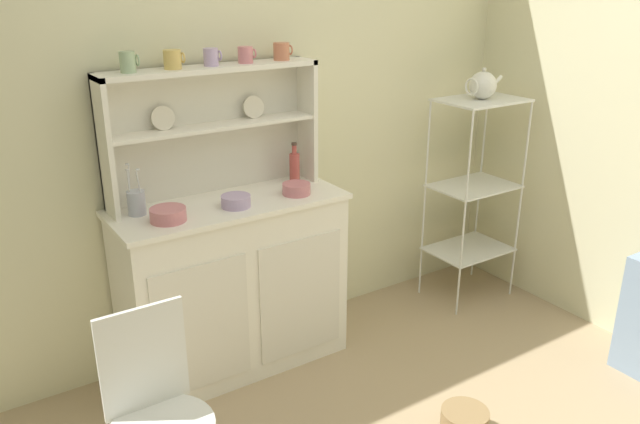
% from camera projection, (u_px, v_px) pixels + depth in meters
% --- Properties ---
extents(wall_back, '(3.84, 0.05, 2.50)m').
position_uv_depth(wall_back, '(255.00, 109.00, 3.22)').
color(wall_back, beige).
rests_on(wall_back, ground).
extents(hutch_cabinet, '(1.12, 0.45, 0.88)m').
position_uv_depth(hutch_cabinet, '(234.00, 284.00, 3.15)').
color(hutch_cabinet, white).
rests_on(hutch_cabinet, ground).
extents(hutch_shelf_unit, '(1.05, 0.18, 0.62)m').
position_uv_depth(hutch_shelf_unit, '(210.00, 119.00, 3.00)').
color(hutch_shelf_unit, silver).
rests_on(hutch_shelf_unit, hutch_cabinet).
extents(bakers_rack, '(0.49, 0.35, 1.23)m').
position_uv_depth(bakers_rack, '(474.00, 179.00, 3.76)').
color(bakers_rack, silver).
rests_on(bakers_rack, ground).
extents(wire_chair, '(0.36, 0.36, 0.85)m').
position_uv_depth(wire_chair, '(155.00, 403.00, 2.18)').
color(wire_chair, white).
rests_on(wire_chair, ground).
extents(floor_basket, '(0.21, 0.21, 0.12)m').
position_uv_depth(floor_basket, '(464.00, 423.00, 2.77)').
color(floor_basket, '#93754C').
rests_on(floor_basket, ground).
extents(cup_sage_0, '(0.08, 0.07, 0.09)m').
position_uv_depth(cup_sage_0, '(128.00, 62.00, 2.67)').
color(cup_sage_0, '#9EB78E').
rests_on(cup_sage_0, hutch_shelf_unit).
extents(cup_gold_1, '(0.09, 0.08, 0.08)m').
position_uv_depth(cup_gold_1, '(173.00, 59.00, 2.78)').
color(cup_gold_1, '#DBB760').
rests_on(cup_gold_1, hutch_shelf_unit).
extents(cup_lilac_2, '(0.08, 0.07, 0.08)m').
position_uv_depth(cup_lilac_2, '(211.00, 57.00, 2.87)').
color(cup_lilac_2, '#B79ECC').
rests_on(cup_lilac_2, hutch_shelf_unit).
extents(cup_rose_3, '(0.08, 0.07, 0.08)m').
position_uv_depth(cup_rose_3, '(246.00, 55.00, 2.96)').
color(cup_rose_3, '#D17A84').
rests_on(cup_rose_3, hutch_shelf_unit).
extents(cup_terracotta_4, '(0.09, 0.08, 0.08)m').
position_uv_depth(cup_terracotta_4, '(282.00, 51.00, 3.06)').
color(cup_terracotta_4, '#C67556').
rests_on(cup_terracotta_4, hutch_shelf_unit).
extents(bowl_mixing_large, '(0.16, 0.16, 0.06)m').
position_uv_depth(bowl_mixing_large, '(168.00, 215.00, 2.77)').
color(bowl_mixing_large, '#D17A84').
rests_on(bowl_mixing_large, hutch_cabinet).
extents(bowl_floral_medium, '(0.14, 0.14, 0.05)m').
position_uv_depth(bowl_floral_medium, '(236.00, 201.00, 2.94)').
color(bowl_floral_medium, '#B79ECC').
rests_on(bowl_floral_medium, hutch_cabinet).
extents(bowl_cream_small, '(0.14, 0.14, 0.05)m').
position_uv_depth(bowl_cream_small, '(296.00, 189.00, 3.10)').
color(bowl_cream_small, '#D17A84').
rests_on(bowl_cream_small, hutch_cabinet).
extents(jam_bottle, '(0.05, 0.05, 0.21)m').
position_uv_depth(jam_bottle, '(295.00, 167.00, 3.25)').
color(jam_bottle, '#B74C47').
rests_on(jam_bottle, hutch_cabinet).
extents(utensil_jar, '(0.08, 0.08, 0.24)m').
position_uv_depth(utensil_jar, '(136.00, 202.00, 2.83)').
color(utensil_jar, '#B2B7C6').
rests_on(utensil_jar, hutch_cabinet).
extents(porcelain_teapot, '(0.24, 0.15, 0.18)m').
position_uv_depth(porcelain_teapot, '(483.00, 85.00, 3.56)').
color(porcelain_teapot, white).
rests_on(porcelain_teapot, bakers_rack).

